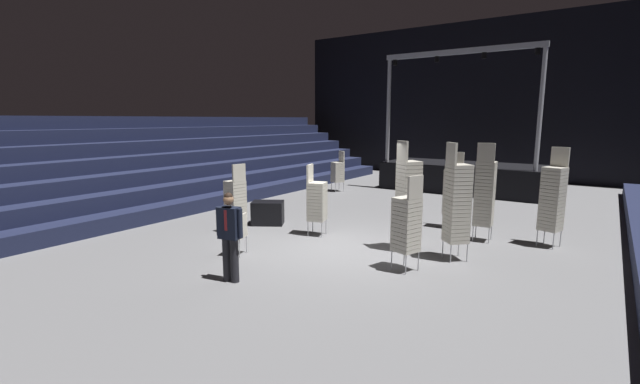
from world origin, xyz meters
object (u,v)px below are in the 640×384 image
Objects in this scene: chair_stack_mid_right at (453,191)px; chair_stack_rear_centre at (338,171)px; chair_stack_front_left at (553,198)px; man_with_tie at (229,232)px; chair_stack_mid_centre at (235,198)px; chair_stack_rear_right at (408,196)px; chair_stack_aisle_left at (407,223)px; equipment_road_case at (268,213)px; stage_riser at (462,175)px; chair_stack_rear_left at (485,193)px; loose_chair_near_man at (238,232)px; chair_stack_mid_left at (317,200)px; chair_stack_front_right at (457,202)px.

chair_stack_mid_right reaches higher than chair_stack_rear_centre.
chair_stack_front_left is at bearing -176.31° from chair_stack_rear_centre.
man_with_tie is at bearing 70.23° from chair_stack_mid_right.
chair_stack_mid_centre reaches higher than man_with_tie.
chair_stack_rear_right reaches higher than chair_stack_aisle_left.
chair_stack_mid_right is at bearing 29.92° from equipment_road_case.
chair_stack_rear_left is (2.68, -7.47, 0.56)m from stage_riser.
man_with_tie is at bearing -124.20° from chair_stack_rear_left.
chair_stack_aisle_left reaches higher than loose_chair_near_man.
stage_riser reaches higher than loose_chair_near_man.
chair_stack_aisle_left reaches higher than chair_stack_mid_left.
chair_stack_mid_centre is at bearing -57.84° from man_with_tie.
chair_stack_rear_left reaches higher than chair_stack_front_left.
stage_riser is 3.77× the size of chair_stack_rear_centre.
man_with_tie is 1.00× the size of chair_stack_rear_centre.
chair_stack_front_right reaches higher than chair_stack_front_left.
chair_stack_rear_left is at bearing 131.76° from chair_stack_front_right.
chair_stack_front_right is at bearing 72.89° from chair_stack_front_left.
equipment_road_case is at bearing -166.46° from chair_stack_rear_left.
loose_chair_near_man is at bearing -105.48° from chair_stack_rear_right.
chair_stack_rear_centre is at bearing 17.34° from chair_stack_mid_centre.
stage_riser is 6.81m from chair_stack_mid_right.
chair_stack_front_right reaches higher than chair_stack_aisle_left.
chair_stack_mid_right is 6.02m from chair_stack_mid_centre.
chair_stack_aisle_left is (3.01, -1.18, 0.04)m from chair_stack_mid_left.
chair_stack_mid_centre is 1.10× the size of chair_stack_rear_centre.
loose_chair_near_man reaches higher than equipment_road_case.
chair_stack_rear_centre is (-3.23, 6.23, -0.08)m from chair_stack_mid_left.
stage_riser is at bearing 72.36° from equipment_road_case.
chair_stack_aisle_left is at bearing -79.67° from stage_riser.
chair_stack_front_right reaches higher than loose_chair_near_man.
stage_riser is 3.02× the size of chair_stack_mid_right.
chair_stack_aisle_left reaches higher than equipment_road_case.
chair_stack_mid_left is at bearing 145.88° from chair_stack_rear_centre.
chair_stack_front_left is 2.53× the size of loose_chair_near_man.
chair_stack_front_right is 1.15m from chair_stack_rear_right.
man_with_tie is at bearing -159.90° from loose_chair_near_man.
stage_riser reaches higher than chair_stack_rear_right.
chair_stack_mid_centre is 2.09× the size of equipment_road_case.
stage_riser is 3.28× the size of chair_stack_aisle_left.
chair_stack_rear_centre is (-3.75, 9.85, -0.11)m from man_with_tie.
chair_stack_front_left reaches higher than man_with_tie.
man_with_tie is at bearing 152.78° from chair_stack_aisle_left.
chair_stack_rear_centre is at bearing -176.27° from chair_stack_front_right.
chair_stack_rear_right reaches higher than chair_stack_mid_right.
chair_stack_mid_left reaches higher than chair_stack_rear_centre.
loose_chair_near_man is at bearing -97.81° from stage_riser.
chair_stack_mid_left is 1.96m from equipment_road_case.
chair_stack_mid_left is at bearing -156.84° from chair_stack_rear_left.
chair_stack_front_right reaches higher than chair_stack_mid_right.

